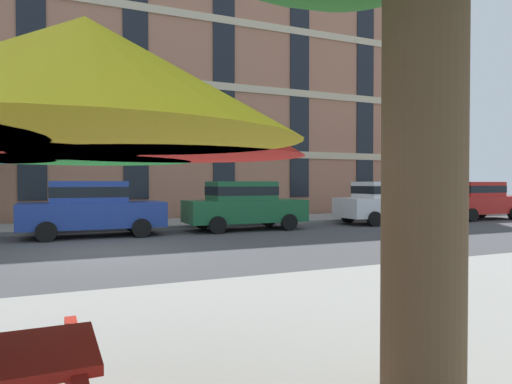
{
  "coord_description": "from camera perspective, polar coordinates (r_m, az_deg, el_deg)",
  "views": [
    {
      "loc": [
        -0.98,
        -11.55,
        1.71
      ],
      "look_at": [
        5.43,
        3.2,
        1.4
      ],
      "focal_mm": 31.4,
      "sensor_mm": 36.0,
      "label": 1
    }
  ],
  "objects": [
    {
      "name": "sedan_blue",
      "position": [
        15.29,
        -20.16,
        -1.81
      ],
      "size": [
        4.4,
        1.98,
        1.78
      ],
      "color": "navy",
      "rests_on": "ground"
    },
    {
      "name": "apartment_building",
      "position": [
        27.29,
        -21.48,
        14.36
      ],
      "size": [
        41.65,
        12.08,
        16.0
      ],
      "color": "#A87056",
      "rests_on": "ground"
    },
    {
      "name": "sedan_white",
      "position": [
        19.84,
        16.23,
        -1.13
      ],
      "size": [
        4.4,
        1.98,
        1.78
      ],
      "color": "silver",
      "rests_on": "ground"
    },
    {
      "name": "sedan_green",
      "position": [
        16.45,
        -1.58,
        -1.54
      ],
      "size": [
        4.4,
        1.98,
        1.78
      ],
      "color": "#195933",
      "rests_on": "ground"
    },
    {
      "name": "sidewalk_far",
      "position": [
        18.45,
        -20.41,
        -4.1
      ],
      "size": [
        56.0,
        3.6,
        0.12
      ],
      "primitive_type": "cube",
      "color": "gray",
      "rests_on": "ground"
    },
    {
      "name": "ground_plane",
      "position": [
        11.71,
        -18.6,
        -7.35
      ],
      "size": [
        120.0,
        120.0,
        0.0
      ],
      "primitive_type": "plane",
      "color": "#424244"
    },
    {
      "name": "sedan_red",
      "position": [
        23.61,
        26.25,
        -0.85
      ],
      "size": [
        4.4,
        1.98,
        1.78
      ],
      "color": "#B21E19",
      "rests_on": "ground"
    }
  ]
}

